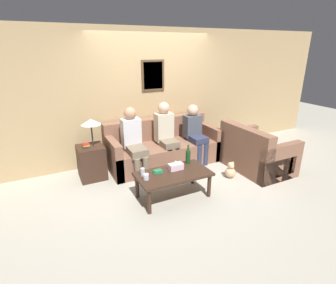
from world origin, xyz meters
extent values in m
plane|color=#ADA899|center=(0.00, 0.00, 0.00)|extent=(16.00, 16.00, 0.00)
cube|color=tan|center=(0.00, 1.00, 1.30)|extent=(9.00, 0.06, 2.60)
cube|color=#4C3823|center=(0.00, 0.96, 1.70)|extent=(0.48, 0.02, 0.60)
cube|color=silver|center=(0.00, 0.95, 1.70)|extent=(0.40, 0.01, 0.52)
cube|color=brown|center=(0.00, 0.48, 0.22)|extent=(2.21, 0.89, 0.44)
cube|color=brown|center=(0.00, 0.82, 0.66)|extent=(2.21, 0.20, 0.43)
cube|color=brown|center=(-1.04, 0.48, 0.34)|extent=(0.14, 0.89, 0.68)
cube|color=brown|center=(1.04, 0.48, 0.34)|extent=(0.14, 0.89, 0.68)
cube|color=brown|center=(1.50, -0.54, 0.22)|extent=(0.89, 1.24, 0.44)
cube|color=brown|center=(1.16, -0.54, 0.66)|extent=(0.20, 1.24, 0.43)
cube|color=brown|center=(1.50, -1.09, 0.34)|extent=(0.89, 0.14, 0.68)
cube|color=brown|center=(1.50, 0.01, 0.34)|extent=(0.89, 0.14, 0.68)
cube|color=#382319|center=(-0.42, -0.73, 0.40)|extent=(1.14, 0.61, 0.04)
cylinder|color=#382319|center=(-0.93, -0.97, 0.19)|extent=(0.06, 0.06, 0.38)
cylinder|color=#382319|center=(0.09, -0.97, 0.19)|extent=(0.06, 0.06, 0.38)
cylinder|color=#382319|center=(-0.93, -0.48, 0.19)|extent=(0.06, 0.06, 0.38)
cylinder|color=#382319|center=(0.09, -0.48, 0.19)|extent=(0.06, 0.06, 0.38)
cube|color=#382319|center=(-1.42, 0.49, 0.30)|extent=(0.45, 0.45, 0.61)
cylinder|color=#262628|center=(-1.36, 0.49, 0.81)|extent=(0.02, 0.02, 0.41)
cone|color=beige|center=(-1.36, 0.49, 1.04)|extent=(0.34, 0.34, 0.10)
cube|color=navy|center=(-1.49, 0.46, 0.62)|extent=(0.09, 0.07, 0.02)
cube|color=gold|center=(-1.49, 0.46, 0.64)|extent=(0.12, 0.10, 0.03)
cube|color=red|center=(-1.49, 0.46, 0.67)|extent=(0.12, 0.10, 0.02)
cylinder|color=#19421E|center=(-0.03, -0.52, 0.53)|extent=(0.08, 0.08, 0.23)
cylinder|color=#19421E|center=(-0.03, -0.52, 0.69)|extent=(0.03, 0.03, 0.10)
cylinder|color=silver|center=(-0.87, -0.74, 0.46)|extent=(0.08, 0.08, 0.09)
cube|color=#237547|center=(-0.63, -0.62, 0.43)|extent=(0.16, 0.12, 0.02)
cube|color=#237547|center=(-0.63, -0.62, 0.45)|extent=(0.14, 0.10, 0.02)
cylinder|color=#BCBCC1|center=(-0.87, -0.61, 0.48)|extent=(0.07, 0.07, 0.12)
cube|color=silver|center=(-0.33, -0.64, 0.47)|extent=(0.23, 0.12, 0.10)
sphere|color=white|center=(-0.33, -0.64, 0.54)|extent=(0.05, 0.05, 0.05)
cube|color=#756651|center=(-0.67, 0.23, 0.49)|extent=(0.31, 0.49, 0.14)
cylinder|color=#756651|center=(-0.75, -0.02, 0.22)|extent=(0.11, 0.11, 0.44)
cylinder|color=#756651|center=(-0.59, -0.02, 0.22)|extent=(0.11, 0.11, 0.44)
cube|color=silver|center=(-0.67, 0.47, 0.75)|extent=(0.34, 0.22, 0.52)
sphere|color=tan|center=(-0.67, 0.47, 1.12)|extent=(0.23, 0.23, 0.23)
cube|color=#756651|center=(0.01, 0.29, 0.49)|extent=(0.31, 0.40, 0.14)
cylinder|color=#756651|center=(-0.07, 0.09, 0.22)|extent=(0.11, 0.11, 0.44)
cylinder|color=#756651|center=(0.08, 0.09, 0.22)|extent=(0.11, 0.11, 0.44)
cube|color=beige|center=(0.01, 0.49, 0.76)|extent=(0.34, 0.22, 0.55)
sphere|color=tan|center=(0.01, 0.49, 1.14)|extent=(0.23, 0.23, 0.23)
cube|color=#2D334C|center=(0.63, 0.25, 0.49)|extent=(0.31, 0.41, 0.14)
cylinder|color=#2D334C|center=(0.56, 0.05, 0.22)|extent=(0.11, 0.11, 0.44)
cylinder|color=#2D334C|center=(0.71, 0.05, 0.22)|extent=(0.11, 0.11, 0.44)
cube|color=#474C56|center=(0.63, 0.45, 0.71)|extent=(0.34, 0.22, 0.45)
sphere|color=tan|center=(0.63, 0.45, 1.04)|extent=(0.23, 0.23, 0.23)
sphere|color=tan|center=(0.81, -0.61, 0.10)|extent=(0.19, 0.19, 0.19)
sphere|color=tan|center=(0.81, -0.61, 0.23)|extent=(0.12, 0.12, 0.12)
sphere|color=tan|center=(0.76, -0.61, 0.28)|extent=(0.04, 0.04, 0.04)
sphere|color=tan|center=(0.85, -0.61, 0.28)|extent=(0.04, 0.04, 0.04)
sphere|color=beige|center=(0.81, -0.66, 0.23)|extent=(0.05, 0.05, 0.05)
camera|label=1|loc=(-2.10, -3.92, 2.24)|focal=28.00mm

